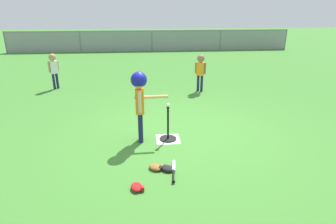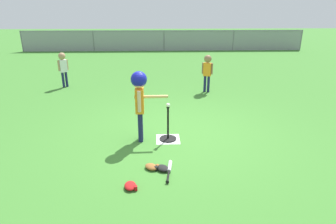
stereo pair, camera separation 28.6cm
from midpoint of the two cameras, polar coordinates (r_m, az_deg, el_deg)
ground_plane at (r=5.60m, az=0.76°, el=-4.48°), size 60.00×60.00×0.00m
home_plate at (r=5.39m, az=-1.53°, el=-5.48°), size 0.44×0.44×0.01m
batting_tee at (r=5.34m, az=-1.54°, el=-4.54°), size 0.32×0.32×0.65m
baseball_on_tee at (r=5.13m, az=-1.60°, el=1.39°), size 0.07×0.07×0.07m
batter_child at (r=5.04m, az=-7.35°, el=3.85°), size 0.65×0.37×1.31m
fielder_near_right at (r=9.31m, az=-22.84°, el=8.43°), size 0.26×0.23×1.07m
fielder_near_left at (r=8.35m, az=5.55°, el=8.77°), size 0.30×0.21×1.08m
spare_bat_silver at (r=4.42m, az=-0.76°, el=-11.26°), size 0.13×0.57×0.06m
glove_by_plate at (r=4.05m, az=-8.34°, el=-14.71°), size 0.20×0.24×0.07m
glove_near_bats at (r=4.41m, az=-2.18°, el=-11.25°), size 0.27×0.27×0.07m
glove_tossed_aside at (r=4.45m, az=-4.38°, el=-11.02°), size 0.27×0.27×0.07m
outfield_fence at (r=16.72m, az=-3.77°, el=14.24°), size 16.06×0.06×1.15m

